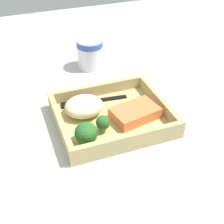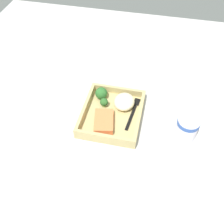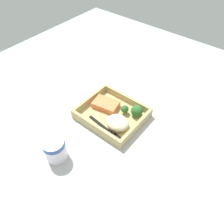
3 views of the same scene
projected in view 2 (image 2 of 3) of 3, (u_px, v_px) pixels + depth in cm
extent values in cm
cube|color=#BAB8B6|center=(112.00, 119.00, 98.73)|extent=(160.00, 160.00, 2.00)
cube|color=tan|center=(112.00, 116.00, 97.54)|extent=(24.98, 21.44, 1.20)
cube|color=tan|center=(139.00, 117.00, 94.54)|extent=(24.98, 1.20, 2.94)
cube|color=tan|center=(86.00, 108.00, 97.45)|extent=(24.98, 1.20, 2.94)
cube|color=tan|center=(104.00, 138.00, 88.27)|extent=(1.20, 19.04, 2.94)
cube|color=tan|center=(118.00, 90.00, 103.72)|extent=(1.20, 19.04, 2.94)
cube|color=#F47843|center=(104.00, 121.00, 93.27)|extent=(11.46, 8.59, 2.53)
ellipsoid|color=beige|center=(124.00, 102.00, 98.61)|extent=(8.92, 7.79, 4.24)
cylinder|color=#7FAC5E|center=(101.00, 97.00, 102.66)|extent=(1.80, 1.80, 1.07)
sphere|color=#2B6529|center=(101.00, 93.00, 101.29)|extent=(4.73, 4.73, 4.73)
cylinder|color=#7DA057|center=(104.00, 105.00, 99.35)|extent=(1.17, 1.17, 1.50)
sphere|color=#2C5E26|center=(104.00, 102.00, 98.16)|extent=(3.09, 3.09, 3.09)
cube|color=black|center=(131.00, 117.00, 96.18)|extent=(12.45, 2.41, 0.44)
cube|color=black|center=(137.00, 102.00, 101.16)|extent=(3.61, 2.55, 0.44)
cylinder|color=white|center=(187.00, 128.00, 88.88)|extent=(7.30, 7.30, 8.61)
cylinder|color=#3356A8|center=(189.00, 122.00, 86.55)|extent=(7.52, 7.52, 1.55)
cube|color=white|center=(83.00, 159.00, 85.67)|extent=(12.42, 17.35, 0.24)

